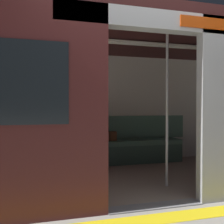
# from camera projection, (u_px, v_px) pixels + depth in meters

# --- Properties ---
(ground_plane) EXTENTS (60.00, 60.00, 0.00)m
(ground_plane) POSITION_uv_depth(u_px,v_px,m) (154.00, 207.00, 2.84)
(ground_plane) COLOR gray
(platform_edge_strip) EXTENTS (8.00, 0.24, 0.01)m
(platform_edge_strip) POSITION_uv_depth(u_px,v_px,m) (168.00, 217.00, 2.55)
(platform_edge_strip) COLOR yellow
(platform_edge_strip) RESTS_ON ground_plane
(train_car) EXTENTS (6.40, 2.66, 2.18)m
(train_car) POSITION_uv_depth(u_px,v_px,m) (116.00, 80.00, 3.92)
(train_car) COLOR #ADAFB5
(train_car) RESTS_ON ground_plane
(bench_seat) EXTENTS (3.02, 0.44, 0.44)m
(bench_seat) POSITION_uv_depth(u_px,v_px,m) (105.00, 147.00, 4.90)
(bench_seat) COLOR #4C7566
(bench_seat) RESTS_ON ground_plane
(person_seated) EXTENTS (0.55, 0.68, 1.16)m
(person_seated) POSITION_uv_depth(u_px,v_px,m) (88.00, 130.00, 4.76)
(person_seated) COLOR pink
(person_seated) RESTS_ON ground_plane
(handbag) EXTENTS (0.26, 0.15, 0.17)m
(handbag) POSITION_uv_depth(u_px,v_px,m) (109.00, 136.00, 4.96)
(handbag) COLOR brown
(handbag) RESTS_ON bench_seat
(book) EXTENTS (0.20, 0.25, 0.03)m
(book) POSITION_uv_depth(u_px,v_px,m) (69.00, 141.00, 4.74)
(book) COLOR gold
(book) RESTS_ON bench_seat
(grab_pole_door) EXTENTS (0.04, 0.04, 2.04)m
(grab_pole_door) POSITION_uv_depth(u_px,v_px,m) (100.00, 110.00, 3.21)
(grab_pole_door) COLOR silver
(grab_pole_door) RESTS_ON ground_plane
(grab_pole_far) EXTENTS (0.04, 0.04, 2.04)m
(grab_pole_far) POSITION_uv_depth(u_px,v_px,m) (167.00, 110.00, 3.55)
(grab_pole_far) COLOR silver
(grab_pole_far) RESTS_ON ground_plane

